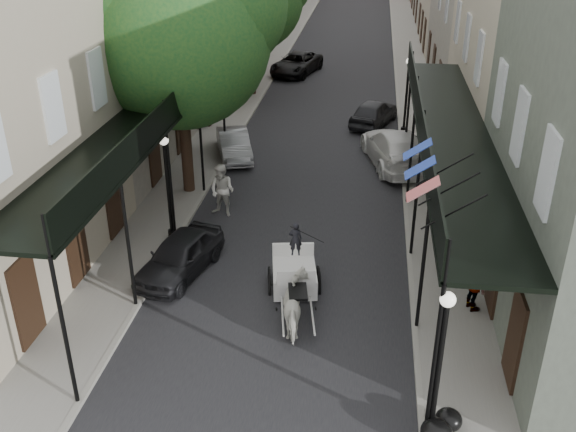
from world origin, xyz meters
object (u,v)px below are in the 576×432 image
(tree_near, at_px, (189,26))
(lamppost_right_far, at_px, (407,95))
(car_right_near, at_px, (396,148))
(pedestrian_sidewalk_left, at_px, (207,107))
(pedestrian_sidewalk_right, at_px, (475,284))
(lamppost_right_near, at_px, (439,365))
(car_left_mid, at_px, (234,144))
(pedestrian_walking, at_px, (222,191))
(horse, at_px, (298,306))
(car_right_far, at_px, (374,113))
(car_left_far, at_px, (296,64))
(car_left_near, at_px, (180,255))
(carriage, at_px, (294,255))
(lamppost_left, at_px, (168,187))

(tree_near, distance_m, lamppost_right_far, 12.24)
(car_right_near, bearing_deg, pedestrian_sidewalk_left, -36.06)
(pedestrian_sidewalk_right, bearing_deg, car_right_near, -10.06)
(lamppost_right_near, bearing_deg, car_left_mid, 115.70)
(pedestrian_walking, bearing_deg, pedestrian_sidewalk_right, -14.31)
(lamppost_right_far, bearing_deg, horse, -101.50)
(car_left_mid, xyz_separation_m, car_right_far, (6.20, 5.38, 0.06))
(pedestrian_sidewalk_right, distance_m, car_left_far, 27.64)
(pedestrian_walking, distance_m, car_left_near, 4.23)
(lamppost_right_far, xyz_separation_m, car_right_near, (-0.50, -4.00, -1.26))
(car_right_near, bearing_deg, tree_near, 12.41)
(carriage, xyz_separation_m, car_right_far, (2.24, 15.46, -0.31))
(lamppost_right_near, bearing_deg, car_right_far, 94.01)
(lamppost_right_far, xyz_separation_m, car_right_far, (-1.50, 1.38, -1.38))
(tree_near, distance_m, car_left_far, 20.14)
(pedestrian_sidewalk_right, xyz_separation_m, car_right_far, (-2.99, 16.39, -0.28))
(lamppost_left, height_order, car_left_mid, lamppost_left)
(pedestrian_sidewalk_left, bearing_deg, lamppost_left, 101.76)
(lamppost_right_far, xyz_separation_m, pedestrian_sidewalk_left, (-9.90, -0.13, -0.95))
(lamppost_right_far, distance_m, car_left_mid, 8.79)
(horse, distance_m, car_left_near, 4.65)
(tree_near, distance_m, carriage, 9.50)
(car_left_far, bearing_deg, carriage, -68.56)
(pedestrian_sidewalk_right, relative_size, car_left_near, 0.44)
(tree_near, bearing_deg, car_left_near, -81.06)
(carriage, bearing_deg, car_left_near, 169.00)
(lamppost_right_near, distance_m, pedestrian_sidewalk_right, 5.33)
(lamppost_right_far, relative_size, car_left_mid, 0.99)
(lamppost_right_near, distance_m, pedestrian_sidewalk_left, 22.22)
(pedestrian_sidewalk_left, xyz_separation_m, car_left_far, (3.20, 11.53, -0.42))
(car_right_near, bearing_deg, lamppost_right_far, -110.83)
(car_right_near, bearing_deg, pedestrian_walking, 28.48)
(car_right_far, bearing_deg, tree_near, 72.08)
(lamppost_left, distance_m, car_left_near, 2.60)
(lamppost_right_far, height_order, car_left_mid, lamppost_right_far)
(lamppost_left, relative_size, car_left_far, 0.75)
(tree_near, relative_size, pedestrian_walking, 4.84)
(tree_near, relative_size, car_left_mid, 2.58)
(tree_near, xyz_separation_m, car_left_mid, (0.60, 3.82, -5.87))
(lamppost_right_near, xyz_separation_m, lamppost_right_far, (0.00, 20.00, 0.00))
(pedestrian_walking, bearing_deg, car_right_far, 81.66)
(pedestrian_sidewalk_right, height_order, car_left_mid, pedestrian_sidewalk_right)
(carriage, height_order, pedestrian_sidewalk_right, carriage)
(lamppost_right_far, height_order, horse, lamppost_right_far)
(carriage, height_order, car_right_near, carriage)
(lamppost_right_far, bearing_deg, pedestrian_walking, -125.16)
(pedestrian_walking, height_order, car_left_mid, pedestrian_walking)
(lamppost_left, bearing_deg, pedestrian_sidewalk_left, 98.15)
(car_left_mid, relative_size, car_right_near, 0.69)
(car_right_near, bearing_deg, car_left_far, -81.77)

